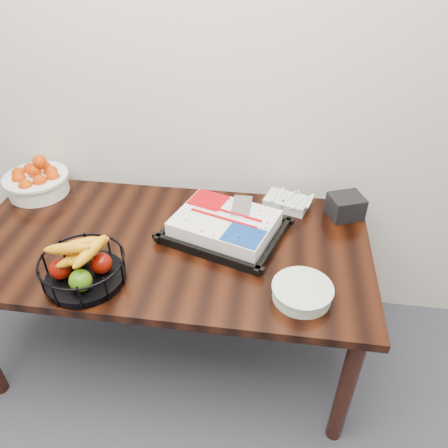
# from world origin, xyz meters

# --- Properties ---
(table) EXTENTS (1.80, 0.90, 0.75)m
(table) POSITION_xyz_m (0.00, 2.00, 0.66)
(table) COLOR black
(table) RESTS_ON ground
(cake_tray) EXTENTS (0.59, 0.52, 0.10)m
(cake_tray) POSITION_xyz_m (0.25, 2.09, 0.80)
(cake_tray) COLOR black
(cake_tray) RESTS_ON table
(tangerine_bowl) EXTENTS (0.32, 0.32, 0.20)m
(tangerine_bowl) POSITION_xyz_m (-0.76, 2.31, 0.84)
(tangerine_bowl) COLOR white
(tangerine_bowl) RESTS_ON table
(fruit_basket) EXTENTS (0.33, 0.33, 0.18)m
(fruit_basket) POSITION_xyz_m (-0.26, 1.71, 0.82)
(fruit_basket) COLOR black
(fruit_basket) RESTS_ON table
(plate_stack) EXTENTS (0.23, 0.23, 0.06)m
(plate_stack) POSITION_xyz_m (0.60, 1.74, 0.78)
(plate_stack) COLOR white
(plate_stack) RESTS_ON table
(fork_bag) EXTENTS (0.24, 0.19, 0.06)m
(fork_bag) POSITION_xyz_m (0.52, 2.35, 0.78)
(fork_bag) COLOR silver
(fork_bag) RESTS_ON table
(napkin_box) EXTENTS (0.19, 0.18, 0.11)m
(napkin_box) POSITION_xyz_m (0.80, 2.31, 0.80)
(napkin_box) COLOR black
(napkin_box) RESTS_ON table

